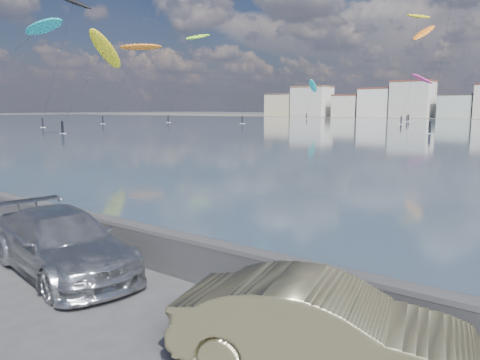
# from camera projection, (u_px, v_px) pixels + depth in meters

# --- Properties ---
(ground) EXTENTS (700.00, 700.00, 0.00)m
(ground) POSITION_uv_depth(u_px,v_px,m) (74.00, 312.00, 9.05)
(ground) COLOR #333335
(ground) RESTS_ON ground
(seawall) EXTENTS (400.00, 0.36, 1.08)m
(seawall) POSITION_uv_depth(u_px,v_px,m) (173.00, 250.00, 11.09)
(seawall) COLOR #28282B
(seawall) RESTS_ON ground
(car_silver) EXTENTS (5.45, 3.01, 1.49)m
(car_silver) POSITION_uv_depth(u_px,v_px,m) (62.00, 243.00, 11.12)
(car_silver) COLOR #B0B1B6
(car_silver) RESTS_ON ground
(car_champagne) EXTENTS (4.66, 2.65, 1.45)m
(car_champagne) POSITION_uv_depth(u_px,v_px,m) (322.00, 329.00, 6.81)
(car_champagne) COLOR tan
(car_champagne) RESTS_ON ground
(kitesurfer_0) EXTENTS (4.96, 13.25, 24.88)m
(kitesurfer_0) POSITION_uv_depth(u_px,v_px,m) (424.00, 34.00, 114.79)
(kitesurfer_0) COLOR orange
(kitesurfer_0) RESTS_ON ground
(kitesurfer_1) EXTENTS (6.60, 15.39, 14.80)m
(kitesurfer_1) POSITION_uv_depth(u_px,v_px,m) (313.00, 86.00, 175.60)
(kitesurfer_1) COLOR #19BFBF
(kitesurfer_1) RESTS_ON ground
(kitesurfer_5) EXTENTS (10.38, 12.85, 28.69)m
(kitesurfer_5) POSITION_uv_depth(u_px,v_px,m) (73.00, 3.00, 99.59)
(kitesurfer_5) COLOR black
(kitesurfer_5) RESTS_ON ground
(kitesurfer_6) EXTENTS (5.46, 12.60, 16.67)m
(kitesurfer_6) POSITION_uv_depth(u_px,v_px,m) (105.00, 50.00, 75.64)
(kitesurfer_6) COLOR yellow
(kitesurfer_6) RESTS_ON ground
(kitesurfer_8) EXTENTS (9.34, 17.36, 15.32)m
(kitesurfer_8) POSITION_uv_depth(u_px,v_px,m) (42.00, 28.00, 60.05)
(kitesurfer_8) COLOR #19BFBF
(kitesurfer_8) RESTS_ON ground
(kitesurfer_9) EXTENTS (3.51, 15.92, 25.17)m
(kitesurfer_9) POSITION_uv_depth(u_px,v_px,m) (198.00, 38.00, 129.69)
(kitesurfer_9) COLOR #8CD826
(kitesurfer_9) RESTS_ON ground
(kitesurfer_13) EXTENTS (9.53, 18.22, 20.96)m
(kitesurfer_13) POSITION_uv_depth(u_px,v_px,m) (141.00, 48.00, 122.66)
(kitesurfer_13) COLOR orange
(kitesurfer_13) RESTS_ON ground
(kitesurfer_14) EXTENTS (6.82, 19.59, 15.17)m
(kitesurfer_14) POSITION_uv_depth(u_px,v_px,m) (422.00, 79.00, 150.47)
(kitesurfer_14) COLOR #E5338C
(kitesurfer_14) RESTS_ON ground
(kitesurfer_17) EXTENTS (8.81, 15.17, 32.33)m
(kitesurfer_17) POSITION_uv_depth(u_px,v_px,m) (418.00, 18.00, 137.55)
(kitesurfer_17) COLOR yellow
(kitesurfer_17) RESTS_ON ground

